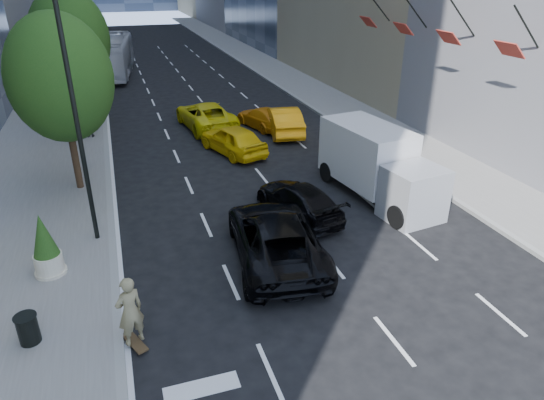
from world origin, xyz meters
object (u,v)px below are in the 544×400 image
object	(u,v)px
trash_can	(28,330)
planter_shrub	(45,246)
city_bus	(113,55)
box_truck	(378,164)
black_sedan_lincoln	(276,237)
black_sedan_mercedes	(299,200)
skateboarder	(131,315)

from	to	relation	value
trash_can	planter_shrub	distance (m)	3.33
city_bus	box_truck	distance (m)	33.06
black_sedan_lincoln	box_truck	size ratio (longest dim) A/B	0.93
trash_can	black_sedan_mercedes	bearing A→B (deg)	27.12
skateboarder	planter_shrub	xyz separation A→B (m)	(-2.32, 4.10, 0.16)
black_sedan_lincoln	box_truck	bearing A→B (deg)	-141.77
box_truck	planter_shrub	xyz separation A→B (m)	(-12.95, -2.20, -0.36)
black_sedan_lincoln	city_bus	world-z (taller)	city_bus
planter_shrub	skateboarder	bearing A→B (deg)	-60.48
box_truck	trash_can	bearing A→B (deg)	-165.42
black_sedan_mercedes	box_truck	distance (m)	3.97
skateboarder	box_truck	xyz separation A→B (m)	(10.63, 6.30, 0.51)
skateboarder	box_truck	world-z (taller)	box_truck
trash_can	city_bus	bearing A→B (deg)	84.78
black_sedan_mercedes	city_bus	xyz separation A→B (m)	(-6.00, 32.22, 1.06)
skateboarder	trash_can	world-z (taller)	skateboarder
black_sedan_lincoln	planter_shrub	distance (m)	7.34
skateboarder	city_bus	bearing A→B (deg)	-115.24
black_sedan_lincoln	trash_can	size ratio (longest dim) A/B	7.55
skateboarder	trash_can	distance (m)	2.75
box_truck	black_sedan_mercedes	bearing A→B (deg)	-178.16
box_truck	trash_can	xyz separation A→B (m)	(-13.21, -5.46, -0.96)
city_bus	trash_can	xyz separation A→B (m)	(-3.38, -37.02, -1.19)
skateboarder	black_sedan_mercedes	size ratio (longest dim) A/B	0.43
skateboarder	planter_shrub	world-z (taller)	planter_shrub
city_bus	trash_can	bearing A→B (deg)	-88.40
city_bus	planter_shrub	size ratio (longest dim) A/B	5.90
planter_shrub	city_bus	bearing A→B (deg)	84.71
city_bus	black_sedan_lincoln	bearing A→B (deg)	-76.48
city_bus	planter_shrub	bearing A→B (deg)	-88.47
box_truck	trash_can	world-z (taller)	box_truck
black_sedan_lincoln	skateboarder	bearing A→B (deg)	38.20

